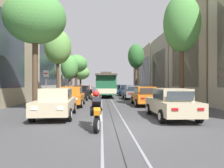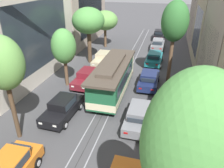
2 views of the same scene
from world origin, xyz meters
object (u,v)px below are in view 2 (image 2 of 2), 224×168
at_px(street_tree_kerb_left_second, 3,64).
at_px(street_tree_kerb_left_mid, 64,47).
at_px(parked_car_black_far_right, 159,34).
at_px(street_tree_kerb_left_far, 105,21).
at_px(parked_car_maroon_fourth_left, 87,77).
at_px(parked_car_grey_mid_right, 139,116).
at_px(parked_car_teal_fifth_right, 154,58).
at_px(street_tree_kerb_left_fourth, 88,21).
at_px(street_tree_kerb_right_near, 193,149).
at_px(parked_car_navy_fourth_right, 149,79).
at_px(parked_car_black_mid_left, 62,108).
at_px(parked_car_grey_sixth_right, 158,44).
at_px(parked_car_beige_fifth_left, 103,59).
at_px(cable_car_trolley, 112,79).
at_px(street_tree_kerb_right_second, 175,22).

height_order(street_tree_kerb_left_second, street_tree_kerb_left_mid, street_tree_kerb_left_second).
relative_size(parked_car_black_far_right, street_tree_kerb_left_far, 0.79).
distance_m(parked_car_maroon_fourth_left, parked_car_grey_mid_right, 8.18).
xyz_separation_m(parked_car_grey_mid_right, parked_car_teal_fifth_right, (0.08, 13.09, 0.00)).
bearing_deg(street_tree_kerb_left_fourth, street_tree_kerb_right_near, -63.62).
bearing_deg(parked_car_maroon_fourth_left, parked_car_navy_fourth_right, 10.26).
xyz_separation_m(parked_car_black_mid_left, parked_car_grey_mid_right, (5.95, 0.37, 0.00)).
distance_m(parked_car_maroon_fourth_left, parked_car_grey_sixth_right, 15.37).
xyz_separation_m(parked_car_black_far_right, street_tree_kerb_left_far, (-7.87, -6.88, 3.23)).
bearing_deg(parked_car_black_mid_left, parked_car_beige_fifth_left, 90.62).
relative_size(parked_car_black_mid_left, street_tree_kerb_left_mid, 0.77).
bearing_deg(parked_car_beige_fifth_left, street_tree_kerb_left_far, 103.85).
xyz_separation_m(street_tree_kerb_left_second, cable_car_trolley, (4.84, 7.27, -3.72)).
bearing_deg(parked_car_grey_sixth_right, parked_car_beige_fifth_left, -126.98).
relative_size(parked_car_grey_mid_right, street_tree_kerb_left_far, 0.80).
bearing_deg(parked_car_black_far_right, street_tree_kerb_right_second, -83.37).
xyz_separation_m(parked_car_black_mid_left, parked_car_black_far_right, (5.87, 26.21, 0.00)).
height_order(parked_car_black_mid_left, street_tree_kerb_left_far, street_tree_kerb_left_far).
xyz_separation_m(parked_car_maroon_fourth_left, street_tree_kerb_right_second, (8.00, 2.98, 5.32)).
relative_size(parked_car_maroon_fourth_left, street_tree_kerb_left_far, 0.80).
xyz_separation_m(parked_car_maroon_fourth_left, street_tree_kerb_left_mid, (-1.98, -0.57, 3.22)).
xyz_separation_m(parked_car_beige_fifth_left, street_tree_kerb_left_far, (-1.88, 7.61, 3.23)).
bearing_deg(parked_car_maroon_fourth_left, parked_car_teal_fifth_right, 51.05).
distance_m(parked_car_grey_mid_right, street_tree_kerb_left_second, 9.69).
xyz_separation_m(parked_car_black_mid_left, street_tree_kerb_right_near, (8.26, -8.56, 5.38)).
distance_m(parked_car_black_far_right, street_tree_kerb_left_second, 30.55).
xyz_separation_m(parked_car_grey_sixth_right, street_tree_kerb_left_far, (-8.07, -0.62, 3.23)).
relative_size(parked_car_grey_sixth_right, street_tree_kerb_left_fourth, 0.64).
bearing_deg(cable_car_trolley, street_tree_kerb_right_second, 42.66).
distance_m(parked_car_grey_mid_right, parked_car_navy_fourth_right, 6.61).
height_order(parked_car_grey_mid_right, parked_car_navy_fourth_right, same).
height_order(parked_car_grey_mid_right, parked_car_black_far_right, same).
relative_size(street_tree_kerb_left_mid, street_tree_kerb_right_near, 0.69).
bearing_deg(parked_car_black_far_right, parked_car_grey_sixth_right, -88.18).
bearing_deg(parked_car_teal_fifth_right, street_tree_kerb_right_second, -68.04).
bearing_deg(street_tree_kerb_left_far, street_tree_kerb_right_second, -46.65).
relative_size(parked_car_teal_fifth_right, street_tree_kerb_left_far, 0.80).
bearing_deg(parked_car_grey_sixth_right, street_tree_kerb_left_second, -109.17).
height_order(parked_car_maroon_fourth_left, parked_car_grey_sixth_right, same).
distance_m(street_tree_kerb_left_mid, street_tree_kerb_right_near, 17.44).
bearing_deg(street_tree_kerb_left_far, parked_car_black_far_right, 41.15).
bearing_deg(street_tree_kerb_left_far, parked_car_black_mid_left, -84.08).
bearing_deg(street_tree_kerb_left_fourth, parked_car_maroon_fourth_left, -73.07).
distance_m(parked_car_grey_sixth_right, street_tree_kerb_left_far, 8.72).
bearing_deg(parked_car_black_far_right, parked_car_teal_fifth_right, -89.29).
bearing_deg(parked_car_maroon_fourth_left, parked_car_beige_fifth_left, 90.18).
xyz_separation_m(parked_car_teal_fifth_right, street_tree_kerb_left_far, (-8.03, 5.87, 3.23)).
height_order(street_tree_kerb_right_second, cable_car_trolley, street_tree_kerb_right_second).
xyz_separation_m(parked_car_navy_fourth_right, parked_car_grey_sixth_right, (0.05, 12.97, 0.00)).
xyz_separation_m(parked_car_teal_fifth_right, street_tree_kerb_left_mid, (-8.11, -8.16, 3.22)).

